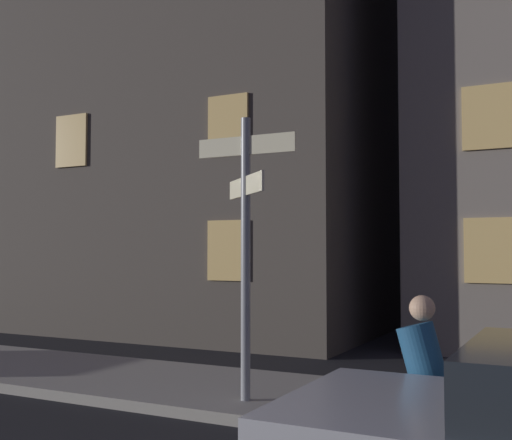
% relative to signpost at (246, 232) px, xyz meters
% --- Properties ---
extents(sidewalk_kerb, '(40.00, 2.55, 0.14)m').
position_rel_signpost_xyz_m(sidewalk_kerb, '(-0.27, 0.61, -2.16)').
color(sidewalk_kerb, gray).
rests_on(sidewalk_kerb, ground_plane).
extents(signpost, '(1.36, 0.99, 3.53)m').
position_rel_signpost_xyz_m(signpost, '(0.00, 0.00, 0.00)').
color(signpost, gray).
rests_on(signpost, sidewalk_kerb).
extents(cyclist, '(1.82, 0.35, 1.61)m').
position_rel_signpost_xyz_m(cyclist, '(2.47, -1.51, -1.48)').
color(cyclist, black).
rests_on(cyclist, ground_plane).
extents(building_left_block, '(12.40, 9.00, 15.60)m').
position_rel_signpost_xyz_m(building_left_block, '(-6.63, 8.45, 5.57)').
color(building_left_block, '#4C443D').
rests_on(building_left_block, ground_plane).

